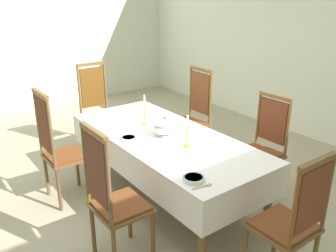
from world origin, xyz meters
The scene contains 18 objects.
ground centered at (0.00, 0.00, -0.02)m, with size 8.24×5.87×0.04m, color tan.
back_wall centered at (0.00, 2.98, 1.73)m, with size 8.24×0.08×3.47m, color silver.
left_wall centered at (-4.16, 0.00, 1.73)m, with size 0.08×5.87×3.47m, color silver.
dining_table centered at (0.00, 0.10, 0.66)m, with size 2.34×1.01×0.74m.
tablecloth centered at (0.00, 0.10, 0.66)m, with size 2.36×1.03×0.33m.
chair_south_a centered at (-0.62, -0.81, 0.62)m, with size 0.44×0.42×1.24m.
chair_north_a centered at (-0.62, 1.02, 0.62)m, with size 0.44×0.42×1.22m.
chair_south_b centered at (0.56, -0.81, 0.62)m, with size 0.44×0.42×1.22m.
chair_north_b centered at (0.56, 1.01, 0.59)m, with size 0.44×0.42×1.13m.
chair_head_west centered at (-1.58, 0.10, 0.62)m, with size 0.42×0.44×1.24m.
chair_head_east centered at (1.58, 0.10, 0.59)m, with size 0.42×0.44×1.13m.
soup_tureen centered at (0.01, 0.10, 0.84)m, with size 0.26×0.26×0.21m.
candlestick_west centered at (-0.37, 0.10, 0.88)m, with size 0.07×0.07×0.35m.
candlestick_east centered at (0.37, 0.10, 0.87)m, with size 0.07×0.07×0.32m.
bowl_near_left centered at (0.91, -0.27, 0.76)m, with size 0.18×0.18×0.03m.
bowl_near_right centered at (-0.11, -0.26, 0.76)m, with size 0.16×0.16×0.04m.
spoon_primary centered at (1.03, -0.24, 0.75)m, with size 0.05×0.18×0.01m.
spoon_secondary centered at (-0.21, -0.24, 0.75)m, with size 0.04×0.18×0.01m.
Camera 1 is at (2.79, -1.91, 2.14)m, focal length 38.16 mm.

